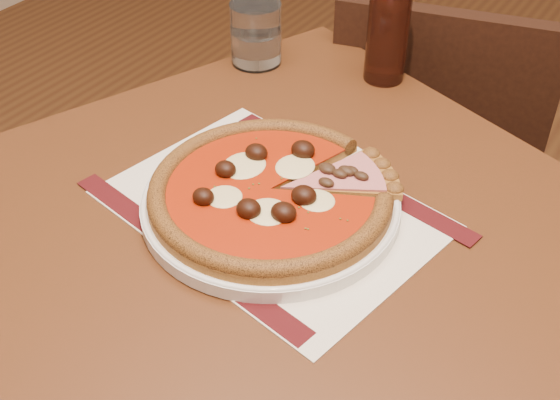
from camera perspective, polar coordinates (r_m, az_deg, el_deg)
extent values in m
cube|color=#5D2B16|center=(0.87, -0.71, -3.25)|extent=(1.04, 1.04, 0.04)
cylinder|color=#5D2B16|center=(1.49, 2.61, -1.16)|extent=(0.05, 0.05, 0.71)
cube|color=black|center=(1.59, 12.47, 2.97)|extent=(0.47, 0.47, 0.04)
cylinder|color=black|center=(1.85, 17.53, -0.46)|extent=(0.03, 0.03, 0.38)
cylinder|color=black|center=(1.86, 7.39, 1.70)|extent=(0.03, 0.03, 0.38)
cylinder|color=black|center=(1.60, 16.38, -7.76)|extent=(0.03, 0.03, 0.38)
cylinder|color=black|center=(1.61, 4.60, -5.16)|extent=(0.03, 0.03, 0.38)
cube|color=black|center=(1.32, 12.54, 6.52)|extent=(0.39, 0.13, 0.41)
cube|color=white|center=(0.88, -0.77, -0.76)|extent=(0.44, 0.35, 0.00)
cylinder|color=white|center=(0.88, -0.78, -0.26)|extent=(0.32, 0.32, 0.02)
cylinder|color=#9E6326|center=(0.87, -0.79, 0.51)|extent=(0.30, 0.30, 0.01)
torus|color=#9A5A21|center=(0.86, -0.79, 0.82)|extent=(0.30, 0.30, 0.02)
cylinder|color=#911F07|center=(0.86, -0.79, 0.87)|extent=(0.26, 0.26, 0.00)
ellipsoid|color=#FFEAAB|center=(0.89, 1.07, 2.74)|extent=(0.05, 0.04, 0.01)
ellipsoid|color=#FFEAAB|center=(0.91, -3.69, 3.62)|extent=(0.05, 0.04, 0.01)
ellipsoid|color=#FFEAAB|center=(0.85, -4.04, 0.52)|extent=(0.05, 0.04, 0.01)
ellipsoid|color=#FFEAAB|center=(0.80, -1.17, -2.44)|extent=(0.05, 0.04, 0.01)
ellipsoid|color=#FFEAAB|center=(0.84, 2.32, 0.30)|extent=(0.05, 0.04, 0.01)
ellipsoid|color=black|center=(0.89, 1.15, 3.83)|extent=(0.03, 0.03, 0.02)
ellipsoid|color=black|center=(0.92, -2.26, 5.08)|extent=(0.03, 0.03, 0.02)
ellipsoid|color=black|center=(0.88, -4.21, 2.95)|extent=(0.03, 0.03, 0.02)
ellipsoid|color=black|center=(0.84, -6.74, 0.73)|extent=(0.03, 0.03, 0.02)
ellipsoid|color=black|center=(0.81, -2.85, -0.48)|extent=(0.03, 0.03, 0.02)
ellipsoid|color=black|center=(0.78, 1.05, -2.03)|extent=(0.03, 0.03, 0.02)
ellipsoid|color=black|center=(0.83, 2.85, 0.62)|extent=(0.03, 0.03, 0.02)
ellipsoid|color=#382314|center=(0.86, 3.34, 1.44)|extent=(0.02, 0.02, 0.01)
ellipsoid|color=#382314|center=(0.88, 5.89, 1.80)|extent=(0.02, 0.02, 0.01)
ellipsoid|color=#382314|center=(0.87, 3.26, 1.74)|extent=(0.02, 0.02, 0.01)
ellipsoid|color=#382314|center=(0.89, 5.64, 2.32)|extent=(0.02, 0.02, 0.01)
ellipsoid|color=#382314|center=(0.88, 3.10, 2.03)|extent=(0.02, 0.02, 0.01)
ellipsoid|color=#382314|center=(0.90, 5.27, 2.82)|extent=(0.02, 0.02, 0.01)
ellipsoid|color=#382314|center=(0.88, 2.87, 2.30)|extent=(0.02, 0.02, 0.01)
cylinder|color=white|center=(1.18, -1.97, 13.37)|extent=(0.09, 0.09, 0.10)
cylinder|color=#34130D|center=(1.14, 8.73, 13.11)|extent=(0.06, 0.06, 0.15)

